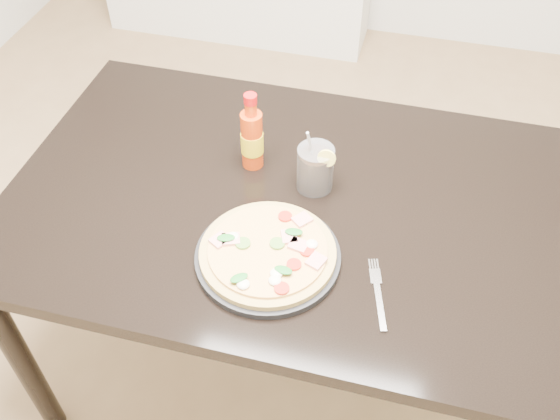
% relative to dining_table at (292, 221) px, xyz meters
% --- Properties ---
extents(floor, '(4.50, 4.50, 0.00)m').
position_rel_dining_table_xyz_m(floor, '(0.02, -0.10, -0.67)').
color(floor, '#9E7A51').
rests_on(floor, ground).
extents(dining_table, '(1.40, 0.90, 0.75)m').
position_rel_dining_table_xyz_m(dining_table, '(0.00, 0.00, 0.00)').
color(dining_table, black).
rests_on(dining_table, ground).
extents(plate, '(0.32, 0.32, 0.02)m').
position_rel_dining_table_xyz_m(plate, '(-0.01, -0.20, 0.09)').
color(plate, black).
rests_on(plate, dining_table).
extents(pizza, '(0.30, 0.30, 0.03)m').
position_rel_dining_table_xyz_m(pizza, '(-0.01, -0.20, 0.11)').
color(pizza, tan).
rests_on(pizza, plate).
extents(hot_sauce_bottle, '(0.07, 0.07, 0.22)m').
position_rel_dining_table_xyz_m(hot_sauce_bottle, '(-0.13, 0.10, 0.17)').
color(hot_sauce_bottle, red).
rests_on(hot_sauce_bottle, dining_table).
extents(cola_cup, '(0.10, 0.09, 0.18)m').
position_rel_dining_table_xyz_m(cola_cup, '(0.04, 0.06, 0.14)').
color(cola_cup, black).
rests_on(cola_cup, dining_table).
extents(fork, '(0.07, 0.19, 0.00)m').
position_rel_dining_table_xyz_m(fork, '(0.24, -0.23, 0.09)').
color(fork, silver).
rests_on(fork, dining_table).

